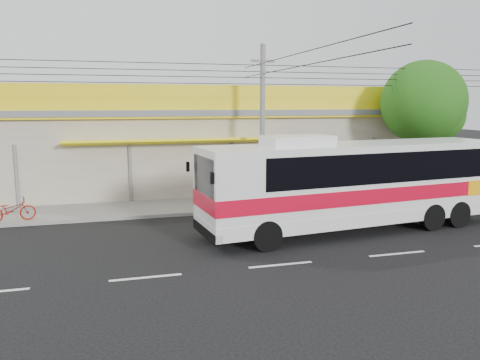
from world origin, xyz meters
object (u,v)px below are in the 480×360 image
at_px(coach_bus, 359,179).
at_px(utility_pole, 263,74).
at_px(motorbike_red, 11,210).
at_px(tree_near, 426,105).

xyz_separation_m(coach_bus, utility_pole, (-2.30, 4.88, 4.16)).
distance_m(motorbike_red, utility_pole, 12.05).
xyz_separation_m(utility_pole, tree_near, (8.73, 0.08, -1.42)).
distance_m(utility_pole, tree_near, 8.85).
height_order(utility_pole, tree_near, utility_pole).
bearing_deg(motorbike_red, coach_bus, -122.03).
bearing_deg(coach_bus, utility_pole, 108.77).
distance_m(coach_bus, utility_pole, 6.82).
relative_size(coach_bus, utility_pole, 0.36).
xyz_separation_m(coach_bus, motorbike_red, (-12.99, 4.18, -1.35)).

